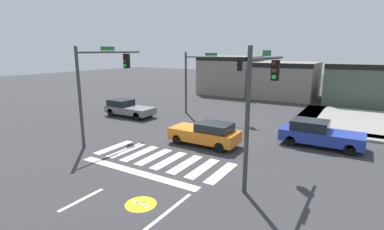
{
  "coord_description": "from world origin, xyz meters",
  "views": [
    {
      "loc": [
        8.77,
        -15.85,
        5.54
      ],
      "look_at": [
        -0.53,
        -0.54,
        1.53
      ],
      "focal_mm": 26.95,
      "sensor_mm": 36.0,
      "label": 1
    }
  ],
  "objects_px": {
    "car_orange": "(206,133)",
    "car_gray": "(128,108)",
    "traffic_signal_southeast": "(262,91)",
    "traffic_signal_northwest": "(208,72)",
    "traffic_signal_southwest": "(103,76)",
    "car_blue": "(318,134)"
  },
  "relations": [
    {
      "from": "traffic_signal_northwest",
      "to": "car_orange",
      "type": "distance_m",
      "value": 8.58
    },
    {
      "from": "traffic_signal_northwest",
      "to": "car_orange",
      "type": "relative_size",
      "value": 1.36
    },
    {
      "from": "traffic_signal_southwest",
      "to": "car_blue",
      "type": "bearing_deg",
      "value": -64.3
    },
    {
      "from": "traffic_signal_northwest",
      "to": "car_orange",
      "type": "bearing_deg",
      "value": -62.57
    },
    {
      "from": "traffic_signal_southeast",
      "to": "car_orange",
      "type": "xyz_separation_m",
      "value": [
        -4.11,
        2.8,
        -3.18
      ]
    },
    {
      "from": "traffic_signal_southwest",
      "to": "car_orange",
      "type": "distance_m",
      "value": 7.21
    },
    {
      "from": "traffic_signal_southeast",
      "to": "car_orange",
      "type": "bearing_deg",
      "value": 55.69
    },
    {
      "from": "traffic_signal_northwest",
      "to": "car_blue",
      "type": "bearing_deg",
      "value": -21.95
    },
    {
      "from": "traffic_signal_southwest",
      "to": "car_blue",
      "type": "height_order",
      "value": "traffic_signal_southwest"
    },
    {
      "from": "car_blue",
      "to": "car_gray",
      "type": "relative_size",
      "value": 1.06
    },
    {
      "from": "traffic_signal_southeast",
      "to": "car_blue",
      "type": "relative_size",
      "value": 1.25
    },
    {
      "from": "car_orange",
      "to": "car_gray",
      "type": "bearing_deg",
      "value": -19.45
    },
    {
      "from": "traffic_signal_southeast",
      "to": "car_blue",
      "type": "distance_m",
      "value": 7.07
    },
    {
      "from": "car_blue",
      "to": "car_orange",
      "type": "bearing_deg",
      "value": -150.0
    },
    {
      "from": "traffic_signal_southwest",
      "to": "car_blue",
      "type": "xyz_separation_m",
      "value": [
        11.68,
        5.62,
        -3.32
      ]
    },
    {
      "from": "car_blue",
      "to": "traffic_signal_northwest",
      "type": "bearing_deg",
      "value": 158.05
    },
    {
      "from": "car_blue",
      "to": "car_orange",
      "type": "distance_m",
      "value": 6.62
    },
    {
      "from": "car_orange",
      "to": "car_blue",
      "type": "bearing_deg",
      "value": -150.0
    },
    {
      "from": "traffic_signal_southeast",
      "to": "car_gray",
      "type": "xyz_separation_m",
      "value": [
        -13.59,
        6.15,
        -3.19
      ]
    },
    {
      "from": "traffic_signal_northwest",
      "to": "car_gray",
      "type": "distance_m",
      "value": 7.57
    },
    {
      "from": "traffic_signal_southwest",
      "to": "car_blue",
      "type": "relative_size",
      "value": 1.27
    },
    {
      "from": "car_orange",
      "to": "traffic_signal_northwest",
      "type": "bearing_deg",
      "value": -62.57
    }
  ]
}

